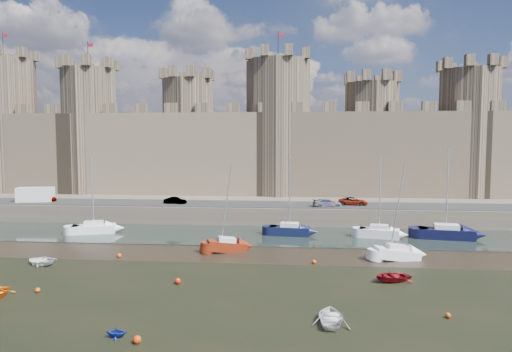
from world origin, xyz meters
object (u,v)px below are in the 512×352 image
object	(u,v)px
sailboat_0	(94,228)
car_1	(175,201)
sailboat_2	(379,232)
dinghy_1	(116,333)
sailboat_3	(446,232)
sailboat_1	(289,230)
car_0	(43,198)
van	(35,195)
car_2	(327,203)
sailboat_4	(227,245)
sailboat_5	(397,253)
car_3	(353,201)

from	to	relation	value
sailboat_0	car_1	bearing A→B (deg)	33.16
sailboat_2	dinghy_1	distance (m)	36.31
car_1	sailboat_3	xyz separation A→B (m)	(35.64, -9.04, -2.20)
sailboat_1	dinghy_1	distance (m)	31.93
car_0	sailboat_0	bearing A→B (deg)	-142.60
sailboat_3	van	bearing A→B (deg)	179.02
car_1	sailboat_2	bearing A→B (deg)	-101.72
car_1	car_2	size ratio (longest dim) A/B	0.80
sailboat_0	sailboat_1	distance (m)	24.77
sailboat_0	sailboat_4	size ratio (longest dim) A/B	1.00
van	sailboat_3	world-z (taller)	sailboat_3
sailboat_5	dinghy_1	world-z (taller)	sailboat_5
car_0	van	bearing A→B (deg)	80.92
dinghy_1	sailboat_4	bearing A→B (deg)	-15.32
car_0	car_3	xyz separation A→B (m)	(46.37, 0.67, -0.07)
sailboat_1	sailboat_4	xyz separation A→B (m)	(-6.49, -8.64, -0.07)
car_3	sailboat_3	xyz separation A→B (m)	(9.84, -10.14, -2.25)
car_1	sailboat_5	size ratio (longest dim) A/B	0.34
sailboat_1	car_3	bearing A→B (deg)	53.90
sailboat_3	sailboat_5	world-z (taller)	sailboat_3
van	sailboat_1	world-z (taller)	sailboat_1
sailboat_2	car_2	bearing A→B (deg)	136.75
car_3	sailboat_2	xyz separation A→B (m)	(1.93, -10.46, -2.28)
sailboat_2	car_1	bearing A→B (deg)	174.28
sailboat_5	car_3	bearing A→B (deg)	83.78
sailboat_4	sailboat_5	xyz separation A→B (m)	(17.32, -1.69, -0.02)
car_1	sailboat_4	distance (m)	20.50
sailboat_4	car_0	bearing A→B (deg)	130.01
sailboat_3	dinghy_1	size ratio (longest dim) A/B	8.79
car_3	sailboat_5	world-z (taller)	sailboat_5
sailboat_4	sailboat_5	distance (m)	17.40
van	sailboat_3	xyz separation A→B (m)	(57.34, -9.38, -2.79)
car_3	sailboat_5	xyz separation A→B (m)	(1.94, -20.31, -2.39)
car_2	sailboat_0	size ratio (longest dim) A/B	0.42
sailboat_4	dinghy_1	distance (m)	22.00
van	sailboat_4	distance (m)	36.86
car_1	sailboat_0	size ratio (longest dim) A/B	0.33
car_3	sailboat_2	distance (m)	10.88
sailboat_0	sailboat_4	bearing A→B (deg)	-41.07
sailboat_1	dinghy_1	bearing A→B (deg)	-102.14
car_2	car_3	distance (m)	4.25
car_0	car_1	bearing A→B (deg)	-104.73
sailboat_0	sailboat_1	bearing A→B (deg)	-16.05
car_1	sailboat_1	world-z (taller)	sailboat_1
sailboat_2	sailboat_4	bearing A→B (deg)	-141.86
car_3	sailboat_5	bearing A→B (deg)	-168.42
car_0	van	distance (m)	1.22
van	sailboat_2	world-z (taller)	sailboat_2
sailboat_1	dinghy_1	size ratio (longest dim) A/B	7.99
sailboat_0	sailboat_3	size ratio (longest dim) A/B	0.89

